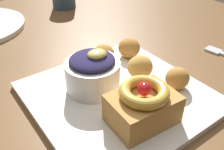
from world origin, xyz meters
name	(u,v)px	position (x,y,z in m)	size (l,w,h in m)	color
dining_table	(66,86)	(0.00, 0.00, 0.63)	(1.26, 0.96, 0.73)	brown
front_plate	(119,96)	(0.01, -0.21, 0.74)	(0.29, 0.29, 0.01)	white
cake_slice	(143,105)	(-0.01, -0.29, 0.77)	(0.10, 0.08, 0.07)	#C68E47
berry_ramekin	(93,72)	(-0.02, -0.17, 0.78)	(0.10, 0.10, 0.08)	white
fritter_front	(177,78)	(0.10, -0.26, 0.76)	(0.04, 0.04, 0.04)	#BC7F38
fritter_middle	(129,48)	(0.11, -0.12, 0.76)	(0.05, 0.05, 0.04)	#BC7F38
fritter_back	(140,67)	(0.07, -0.19, 0.76)	(0.05, 0.05, 0.04)	gold
fritter_extra	(104,55)	(0.04, -0.11, 0.76)	(0.05, 0.05, 0.04)	#BC7F38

